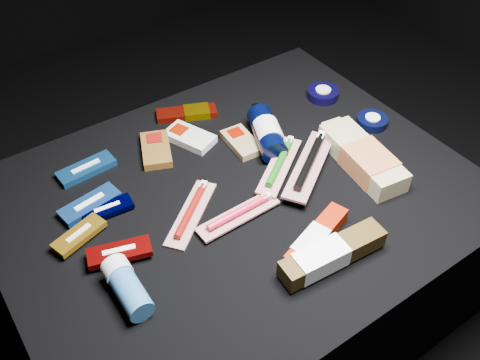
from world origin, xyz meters
TOP-DOWN VIEW (x-y plane):
  - ground at (0.00, 0.00)m, footprint 3.00×3.00m
  - cloth_table at (0.00, 0.00)m, footprint 0.98×0.78m
  - luna_bar_0 at (-0.24, 0.24)m, footprint 0.13×0.06m
  - luna_bar_1 at (-0.27, 0.14)m, footprint 0.13×0.07m
  - luna_bar_2 at (-0.25, 0.10)m, footprint 0.11×0.05m
  - luna_bar_3 at (-0.33, 0.07)m, footprint 0.11×0.07m
  - luna_bar_4 at (-0.28, -0.02)m, footprint 0.13×0.08m
  - clif_bar_0 at (-0.08, 0.22)m, footprint 0.10×0.13m
  - clif_bar_1 at (0.00, 0.21)m, footprint 0.10×0.13m
  - clif_bar_2 at (0.10, 0.13)m, footprint 0.07×0.11m
  - power_bar at (0.06, 0.29)m, footprint 0.15×0.10m
  - lotion_bottle at (0.15, 0.09)m, footprint 0.11×0.19m
  - cream_tin_upper at (0.38, 0.16)m, footprint 0.08×0.08m
  - cream_tin_lower at (0.40, 0.00)m, footprint 0.07×0.07m
  - bodywash_bottle at (0.28, -0.09)m, footprint 0.11×0.25m
  - deodorant_stick at (-0.30, -0.10)m, footprint 0.05×0.12m
  - toothbrush_pack_0 at (-0.11, 0.00)m, footprint 0.18×0.15m
  - toothbrush_pack_1 at (-0.04, -0.06)m, footprint 0.18×0.05m
  - toothbrush_pack_2 at (0.12, 0.00)m, footprint 0.19×0.15m
  - toothbrush_pack_3 at (0.16, -0.04)m, footprint 0.22×0.17m
  - toothpaste_carton_red at (0.04, -0.20)m, footprint 0.18×0.09m
  - toothpaste_carton_green at (0.03, -0.25)m, footprint 0.22×0.07m

SIDE VIEW (x-z plane):
  - ground at x=0.00m, z-range 0.00..0.00m
  - cloth_table at x=0.00m, z-range 0.00..0.40m
  - luna_bar_0 at x=-0.24m, z-range 0.40..0.42m
  - toothbrush_pack_0 at x=-0.11m, z-range 0.40..0.42m
  - power_bar at x=0.06m, z-range 0.40..0.42m
  - clif_bar_2 at x=0.10m, z-range 0.40..0.42m
  - clif_bar_1 at x=0.00m, z-range 0.40..0.42m
  - clif_bar_0 at x=-0.08m, z-range 0.40..0.42m
  - luna_bar_1 at x=-0.27m, z-range 0.40..0.42m
  - cream_tin_lower at x=0.40m, z-range 0.40..0.42m
  - luna_bar_2 at x=-0.25m, z-range 0.40..0.42m
  - cream_tin_upper at x=0.38m, z-range 0.40..0.42m
  - luna_bar_3 at x=-0.33m, z-range 0.41..0.42m
  - toothbrush_pack_1 at x=-0.04m, z-range 0.40..0.42m
  - toothpaste_carton_red at x=0.04m, z-range 0.40..0.43m
  - luna_bar_4 at x=-0.28m, z-range 0.41..0.42m
  - toothbrush_pack_2 at x=0.12m, z-range 0.41..0.43m
  - deodorant_stick at x=-0.30m, z-range 0.40..0.45m
  - bodywash_bottle at x=0.28m, z-range 0.40..0.45m
  - toothpaste_carton_green at x=0.03m, z-range 0.40..0.45m
  - toothbrush_pack_3 at x=0.16m, z-range 0.42..0.44m
  - lotion_bottle at x=0.15m, z-range 0.40..0.46m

